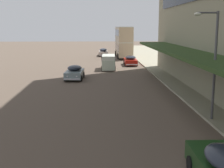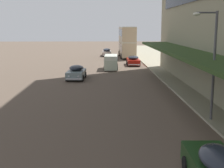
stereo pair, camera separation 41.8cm
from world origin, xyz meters
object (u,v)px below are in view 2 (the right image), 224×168
Objects in this scene: sedan_far_back at (76,72)px; vw_van at (111,61)px; transit_bus_kerbside_front at (127,41)px; sedan_oncoming_front at (133,60)px; street_lamp at (211,57)px; sedan_trailing_near at (107,52)px.

vw_van is at bearing 63.26° from sedan_far_back.
transit_bus_kerbside_front is at bearing 78.41° from vw_van.
sedan_far_back is at bearing -106.82° from transit_bus_kerbside_front.
transit_bus_kerbside_front is 2.31× the size of sedan_far_back.
sedan_far_back reaches higher than sedan_oncoming_front.
sedan_far_back is at bearing -116.74° from vw_van.
sedan_far_back is 0.96× the size of vw_van.
street_lamp is (5.44, -24.31, 2.89)m from vw_van.
street_lamp is at bearing -77.39° from vw_van.
street_lamp is (2.00, -41.06, 0.85)m from transit_bus_kerbside_front.
sedan_far_back is (-7.51, -24.84, -2.37)m from transit_bus_kerbside_front.
vw_van reaches higher than sedan_far_back.
vw_van is (4.07, 8.09, 0.33)m from sedan_far_back.
sedan_trailing_near is (-3.87, 15.48, 0.02)m from sedan_oncoming_front.
transit_bus_kerbside_front is 1.57× the size of street_lamp.
sedan_trailing_near is 1.09× the size of vw_van.
transit_bus_kerbside_front reaches higher than sedan_oncoming_front.
sedan_far_back reaches higher than sedan_trailing_near.
transit_bus_kerbside_front reaches higher than vw_van.
sedan_far_back is at bearing 120.39° from street_lamp.
sedan_far_back is at bearing -121.08° from sedan_oncoming_front.
transit_bus_kerbside_front is 2.04× the size of sedan_trailing_near.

